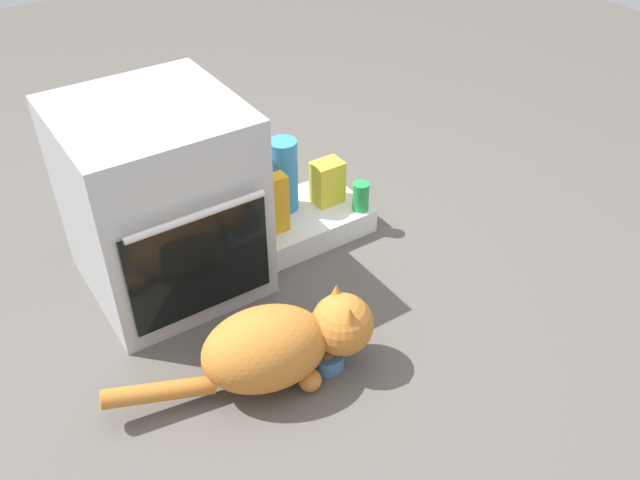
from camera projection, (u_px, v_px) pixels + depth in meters
ground at (250, 338)px, 2.24m from camera, size 8.00×8.00×0.00m
oven at (160, 200)px, 2.28m from camera, size 0.57×0.63×0.69m
pantry_cabinet at (305, 220)px, 2.69m from camera, size 0.48×0.34×0.10m
food_bowl at (327, 358)px, 2.12m from camera, size 0.11×0.11×0.08m
cat at (281, 344)px, 2.01m from camera, size 0.83×0.35×0.28m
water_bottle at (284, 175)px, 2.59m from camera, size 0.11×0.11×0.30m
snack_bag at (327, 182)px, 2.66m from camera, size 0.12×0.09×0.18m
juice_carton at (275, 204)px, 2.48m from camera, size 0.09×0.06×0.24m
soda_can at (361, 196)px, 2.63m from camera, size 0.07×0.07×0.12m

